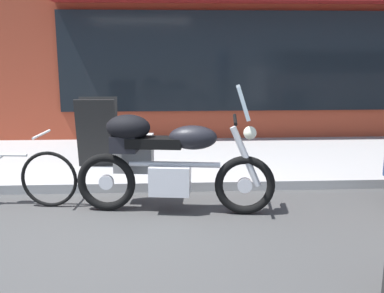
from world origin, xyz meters
The scene contains 4 objects.
ground_plane centered at (0.00, 0.00, 0.00)m, with size 80.00×80.00×0.00m, color #3B3B3B.
touring_motorcycle centered at (0.60, 0.45, 0.61)m, with size 2.18×0.84×1.41m.
parked_bicycle centered at (-1.23, 0.71, 0.36)m, with size 1.70×0.48×0.92m.
sandwich_board_sign centered at (-0.35, 2.04, 0.61)m, with size 0.55×0.42×0.98m.
Camera 1 is at (0.66, -4.31, 1.77)m, focal length 41.89 mm.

